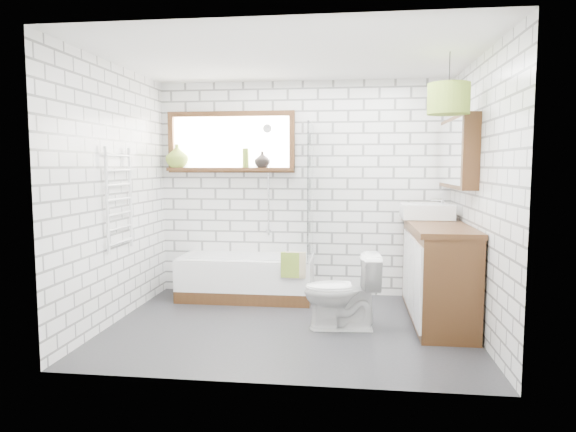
# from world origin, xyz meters

# --- Properties ---
(floor) EXTENTS (3.40, 2.60, 0.01)m
(floor) POSITION_xyz_m (0.00, 0.00, -0.01)
(floor) COLOR #232326
(floor) RESTS_ON ground
(ceiling) EXTENTS (3.40, 2.60, 0.01)m
(ceiling) POSITION_xyz_m (0.00, 0.00, 2.50)
(ceiling) COLOR white
(ceiling) RESTS_ON ground
(wall_back) EXTENTS (3.40, 0.01, 2.50)m
(wall_back) POSITION_xyz_m (0.00, 1.30, 1.25)
(wall_back) COLOR white
(wall_back) RESTS_ON ground
(wall_front) EXTENTS (3.40, 0.01, 2.50)m
(wall_front) POSITION_xyz_m (0.00, -1.30, 1.25)
(wall_front) COLOR white
(wall_front) RESTS_ON ground
(wall_left) EXTENTS (0.01, 2.60, 2.50)m
(wall_left) POSITION_xyz_m (-1.70, 0.00, 1.25)
(wall_left) COLOR white
(wall_left) RESTS_ON ground
(wall_right) EXTENTS (0.01, 2.60, 2.50)m
(wall_right) POSITION_xyz_m (1.70, 0.00, 1.25)
(wall_right) COLOR white
(wall_right) RESTS_ON ground
(window) EXTENTS (1.52, 0.16, 0.68)m
(window) POSITION_xyz_m (-0.85, 1.26, 1.80)
(window) COLOR #361E0F
(window) RESTS_ON wall_back
(towel_radiator) EXTENTS (0.06, 0.52, 1.00)m
(towel_radiator) POSITION_xyz_m (-1.66, 0.00, 1.20)
(towel_radiator) COLOR white
(towel_radiator) RESTS_ON wall_left
(mirror_cabinet) EXTENTS (0.16, 1.20, 0.70)m
(mirror_cabinet) POSITION_xyz_m (1.62, 0.60, 1.65)
(mirror_cabinet) COLOR #361E0F
(mirror_cabinet) RESTS_ON wall_right
(shower_riser) EXTENTS (0.02, 0.02, 1.30)m
(shower_riser) POSITION_xyz_m (-0.40, 1.26, 1.35)
(shower_riser) COLOR silver
(shower_riser) RESTS_ON wall_back
(bathtub) EXTENTS (1.51, 0.67, 0.49)m
(bathtub) POSITION_xyz_m (-0.61, 0.97, 0.24)
(bathtub) COLOR white
(bathtub) RESTS_ON floor
(shower_screen) EXTENTS (0.02, 0.72, 1.50)m
(shower_screen) POSITION_xyz_m (0.12, 0.97, 1.24)
(shower_screen) COLOR white
(shower_screen) RESTS_ON bathtub
(towel_green) EXTENTS (0.20, 0.05, 0.27)m
(towel_green) POSITION_xyz_m (-0.07, 0.63, 0.47)
(towel_green) COLOR olive
(towel_green) RESTS_ON bathtub
(towel_beige) EXTENTS (0.21, 0.05, 0.28)m
(towel_beige) POSITION_xyz_m (-0.01, 0.63, 0.47)
(towel_beige) COLOR tan
(towel_beige) RESTS_ON bathtub
(vanity) EXTENTS (0.54, 1.69, 0.96)m
(vanity) POSITION_xyz_m (1.43, 0.45, 0.48)
(vanity) COLOR #361E0F
(vanity) RESTS_ON floor
(basin) EXTENTS (0.52, 0.46, 0.15)m
(basin) POSITION_xyz_m (1.37, 0.85, 1.04)
(basin) COLOR white
(basin) RESTS_ON vanity
(tap) EXTENTS (0.03, 0.03, 0.16)m
(tap) POSITION_xyz_m (1.53, 0.85, 1.09)
(tap) COLOR silver
(tap) RESTS_ON vanity
(toilet) EXTENTS (0.46, 0.73, 0.71)m
(toilet) POSITION_xyz_m (0.49, -0.01, 0.36)
(toilet) COLOR white
(toilet) RESTS_ON floor
(vase_olive) EXTENTS (0.32, 0.32, 0.28)m
(vase_olive) POSITION_xyz_m (-1.50, 1.23, 1.62)
(vase_olive) COLOR olive
(vase_olive) RESTS_ON window
(vase_dark) EXTENTS (0.21, 0.21, 0.19)m
(vase_dark) POSITION_xyz_m (-0.47, 1.23, 1.57)
(vase_dark) COLOR black
(vase_dark) RESTS_ON window
(bottle) EXTENTS (0.09, 0.09, 0.22)m
(bottle) POSITION_xyz_m (-0.67, 1.23, 1.59)
(bottle) COLOR olive
(bottle) RESTS_ON window
(pendant) EXTENTS (0.36, 0.36, 0.27)m
(pendant) POSITION_xyz_m (1.40, -0.06, 2.10)
(pendant) COLOR olive
(pendant) RESTS_ON ceiling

